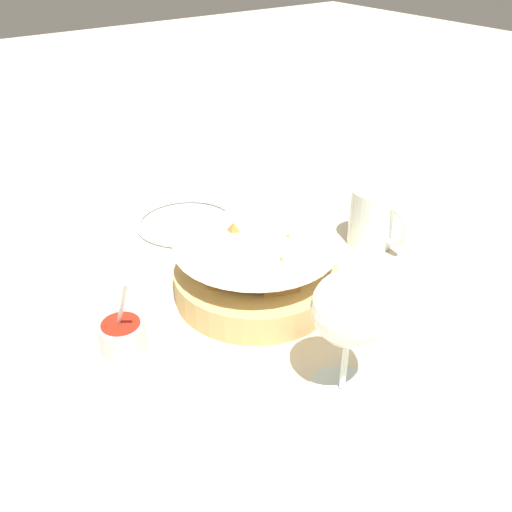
{
  "coord_description": "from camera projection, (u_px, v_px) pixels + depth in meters",
  "views": [
    {
      "loc": [
        0.54,
        -0.39,
        0.46
      ],
      "look_at": [
        0.03,
        -0.01,
        0.06
      ],
      "focal_mm": 40.0,
      "sensor_mm": 36.0,
      "label": 1
    }
  ],
  "objects": [
    {
      "name": "beer_mug",
      "position": [
        373.0,
        219.0,
        0.88
      ],
      "size": [
        0.11,
        0.07,
        0.09
      ],
      "color": "silver",
      "rests_on": "ground_plane"
    },
    {
      "name": "food_basket",
      "position": [
        256.0,
        272.0,
        0.77
      ],
      "size": [
        0.22,
        0.22,
        0.09
      ],
      "color": "tan",
      "rests_on": "ground_plane"
    },
    {
      "name": "wine_glass",
      "position": [
        350.0,
        313.0,
        0.57
      ],
      "size": [
        0.08,
        0.08,
        0.15
      ],
      "color": "silver",
      "rests_on": "ground_plane"
    },
    {
      "name": "sauce_cup",
      "position": [
        122.0,
        334.0,
        0.68
      ],
      "size": [
        0.07,
        0.06,
        0.11
      ],
      "color": "#B7B7BC",
      "rests_on": "ground_plane"
    },
    {
      "name": "ground_plane",
      "position": [
        254.0,
        282.0,
        0.81
      ],
      "size": [
        4.0,
        4.0,
        0.0
      ],
      "primitive_type": "plane",
      "color": "beige"
    },
    {
      "name": "side_plate",
      "position": [
        187.0,
        223.0,
        0.94
      ],
      "size": [
        0.17,
        0.17,
        0.01
      ],
      "color": "white",
      "rests_on": "ground_plane"
    }
  ]
}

